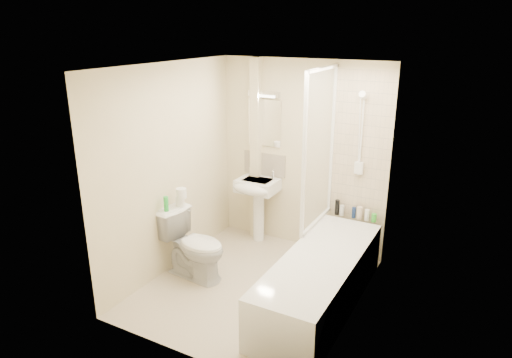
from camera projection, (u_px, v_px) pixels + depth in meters
The scene contains 25 objects.
floor at pixel (254, 287), 5.07m from camera, with size 2.50×2.50×0.00m, color beige.
wall_back at pixel (302, 156), 5.73m from camera, with size 2.20×0.02×2.40m, color beige.
wall_left at pixel (169, 170), 5.19m from camera, with size 0.02×2.50×2.40m, color beige.
wall_right at pixel (359, 204), 4.20m from camera, with size 0.02×2.50×2.40m, color beige.
ceiling at pixel (254, 66), 4.31m from camera, with size 2.20×2.50×0.02m, color white.
tile_back at pixel (361, 146), 5.31m from camera, with size 0.70×0.01×1.75m, color beige.
tile_right at pixel (360, 180), 4.16m from camera, with size 0.01×2.10×1.75m, color beige.
pipe_boxing at pixel (256, 151), 5.96m from camera, with size 0.12×0.12×2.40m, color beige.
splashback at pixel (264, 164), 6.01m from camera, with size 0.60×0.01×0.30m, color beige.
mirror at pixel (265, 123), 5.84m from camera, with size 0.46×0.01×0.60m, color white.
strip_light at pixel (264, 94), 5.70m from camera, with size 0.42×0.07×0.07m, color silver.
bathtub at pixel (320, 280), 4.67m from camera, with size 0.70×2.10×0.55m.
shower_screen at pixel (320, 149), 5.10m from camera, with size 0.04×0.92×1.80m.
shower_fixture at pixel (361, 137), 5.24m from camera, with size 0.10×0.16×0.99m.
pedestal_sink at pixel (256, 193), 5.93m from camera, with size 0.51×0.48×0.99m.
bottle_black_a at pixel (337, 207), 5.60m from camera, with size 0.06×0.06×0.19m, color black.
bottle_white_a at pixel (342, 210), 5.58m from camera, with size 0.06×0.06×0.13m, color silver.
bottle_blue at pixel (354, 212), 5.51m from camera, with size 0.05×0.05×0.13m, color navy.
bottle_cream at pixel (359, 213), 5.48m from camera, with size 0.07×0.07×0.15m, color beige.
bottle_white_b at pixel (367, 215), 5.44m from camera, with size 0.06×0.06×0.13m, color white.
bottle_green at pixel (374, 218), 5.40m from camera, with size 0.06×0.06×0.10m, color green.
toilet at pixel (194, 245), 5.19m from camera, with size 0.82×0.52×0.79m, color white.
toilet_roll_lower at pixel (180, 201), 5.24m from camera, with size 0.10×0.10×0.11m, color white.
toilet_roll_upper at pixel (181, 193), 5.17m from camera, with size 0.12×0.12×0.11m, color white.
green_bottle at pixel (166, 204), 5.08m from camera, with size 0.05×0.05×0.17m, color green.
Camera 1 is at (2.12, -3.88, 2.76)m, focal length 32.00 mm.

